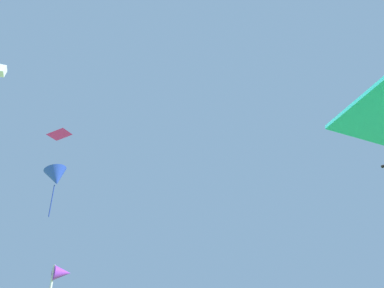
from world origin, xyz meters
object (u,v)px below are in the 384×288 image
Objects in this scene: distant_kite_blue_mid_right at (56,177)px; marker_flag at (60,279)px; distant_kite_magenta_overhead_distant at (59,134)px; distant_kite_white_low_left at (1,71)px.

distant_kite_blue_mid_right is 1.87× the size of marker_flag.
distant_kite_white_low_left is at bearing 97.33° from distant_kite_magenta_overhead_distant.
distant_kite_blue_mid_right is 2.24× the size of distant_kite_white_low_left.
distant_kite_white_low_left is 33.47m from marker_flag.
distant_kite_white_low_left is at bearing 93.58° from marker_flag.
marker_flag is at bearing -86.42° from distant_kite_white_low_left.
distant_kite_blue_mid_right reaches higher than distant_kite_magenta_overhead_distant.
distant_kite_white_low_left is (-2.57, 19.98, 14.39)m from distant_kite_magenta_overhead_distant.
distant_kite_white_low_left reaches higher than distant_kite_magenta_overhead_distant.
distant_kite_magenta_overhead_distant is 24.76m from distant_kite_white_low_left.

